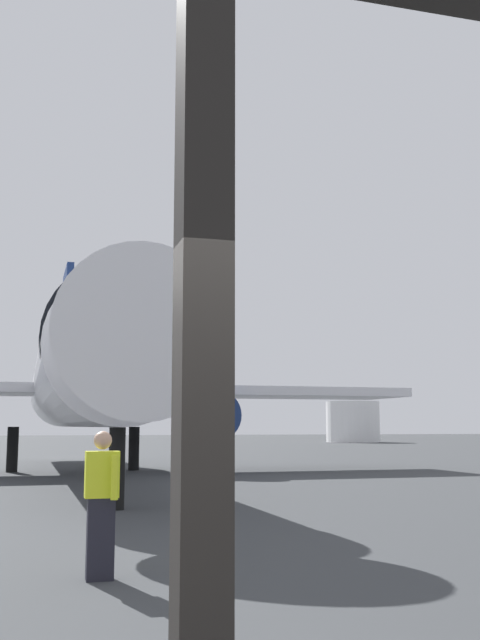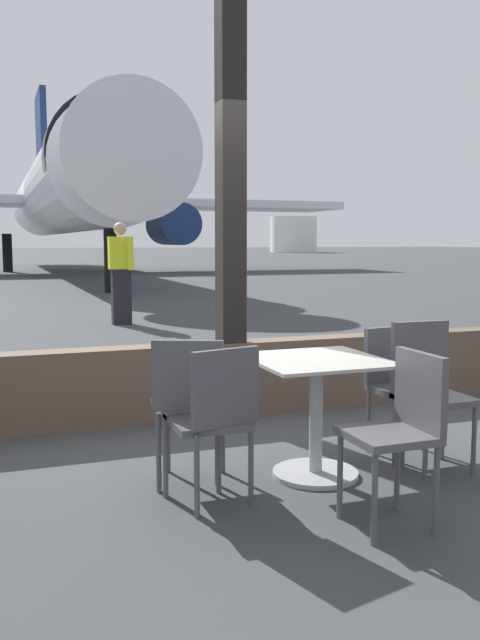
% 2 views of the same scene
% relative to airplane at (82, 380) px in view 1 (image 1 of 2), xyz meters
% --- Properties ---
extents(ground_plane, '(220.00, 220.00, 0.00)m').
position_rel_airplane_xyz_m(ground_plane, '(-1.33, 14.65, -3.48)').
color(ground_plane, '#383A3D').
extents(window_frame, '(7.31, 0.24, 3.96)m').
position_rel_airplane_xyz_m(window_frame, '(-1.33, -25.35, -2.05)').
color(window_frame, brown).
rests_on(window_frame, ground).
extents(airplane, '(27.10, 29.94, 10.23)m').
position_rel_airplane_xyz_m(airplane, '(0.00, 0.00, 0.00)').
color(airplane, silver).
rests_on(airplane, ground).
extents(ground_crew_worker, '(0.40, 0.50, 1.74)m').
position_rel_airplane_xyz_m(ground_crew_worker, '(-1.06, -18.90, -2.58)').
color(ground_crew_worker, black).
rests_on(ground_crew_worker, ground).
extents(fuel_storage_tank, '(6.04, 6.04, 4.58)m').
position_rel_airplane_xyz_m(fuel_storage_tank, '(33.87, 50.38, -1.19)').
color(fuel_storage_tank, white).
rests_on(fuel_storage_tank, ground).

